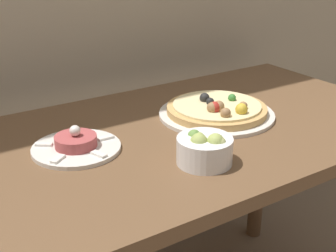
% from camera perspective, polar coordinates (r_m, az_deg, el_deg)
% --- Properties ---
extents(dining_table, '(1.25, 0.71, 0.74)m').
position_cam_1_polar(dining_table, '(1.29, 2.60, -4.57)').
color(dining_table, brown).
rests_on(dining_table, ground_plane).
extents(pizza_plate, '(0.32, 0.32, 0.06)m').
position_cam_1_polar(pizza_plate, '(1.31, 5.99, 1.92)').
color(pizza_plate, silver).
rests_on(pizza_plate, dining_table).
extents(tartare_plate, '(0.21, 0.21, 0.06)m').
position_cam_1_polar(tartare_plate, '(1.13, -11.13, -2.30)').
color(tartare_plate, silver).
rests_on(tartare_plate, dining_table).
extents(small_bowl, '(0.13, 0.13, 0.08)m').
position_cam_1_polar(small_bowl, '(1.04, 4.51, -2.80)').
color(small_bowl, white).
rests_on(small_bowl, dining_table).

